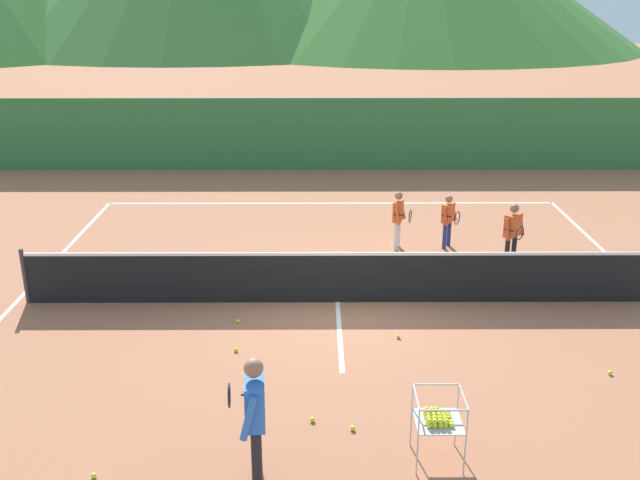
% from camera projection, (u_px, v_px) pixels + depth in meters
% --- Properties ---
extents(ground_plane, '(120.00, 120.00, 0.00)m').
position_uv_depth(ground_plane, '(338.00, 302.00, 12.98)').
color(ground_plane, '#A86647').
extents(line_baseline_far, '(11.79, 0.08, 0.01)m').
position_uv_depth(line_baseline_far, '(331.00, 203.00, 18.84)').
color(line_baseline_far, white).
rests_on(line_baseline_far, ground).
extents(line_sideline_west, '(0.08, 12.58, 0.01)m').
position_uv_depth(line_sideline_west, '(16.00, 303.00, 12.95)').
color(line_sideline_west, white).
rests_on(line_sideline_west, ground).
extents(line_service_center, '(0.08, 5.06, 0.01)m').
position_uv_depth(line_service_center, '(338.00, 302.00, 12.98)').
color(line_service_center, white).
rests_on(line_service_center, ground).
extents(tennis_net, '(11.39, 0.08, 1.05)m').
position_uv_depth(tennis_net, '(338.00, 277.00, 12.81)').
color(tennis_net, '#333338').
rests_on(tennis_net, ground).
extents(instructor, '(0.47, 0.73, 1.62)m').
position_uv_depth(instructor, '(254.00, 410.00, 7.98)').
color(instructor, black).
rests_on(instructor, ground).
extents(student_0, '(0.42, 0.69, 1.29)m').
position_uv_depth(student_0, '(399.00, 215.00, 15.37)').
color(student_0, silver).
rests_on(student_0, ground).
extents(student_1, '(0.41, 0.67, 1.19)m').
position_uv_depth(student_1, '(448.00, 216.00, 15.44)').
color(student_1, navy).
rests_on(student_1, ground).
extents(student_2, '(0.51, 0.69, 1.35)m').
position_uv_depth(student_2, '(513.00, 230.00, 14.33)').
color(student_2, black).
rests_on(student_2, ground).
extents(ball_cart, '(0.58, 0.58, 0.90)m').
position_uv_depth(ball_cart, '(438.00, 418.00, 8.47)').
color(ball_cart, '#B7B7BC').
rests_on(ball_cart, ground).
extents(tennis_ball_2, '(0.07, 0.07, 0.07)m').
position_uv_depth(tennis_ball_2, '(312.00, 420.00, 9.42)').
color(tennis_ball_2, yellow).
rests_on(tennis_ball_2, ground).
extents(tennis_ball_3, '(0.07, 0.07, 0.07)m').
position_uv_depth(tennis_ball_3, '(238.00, 321.00, 12.16)').
color(tennis_ball_3, yellow).
rests_on(tennis_ball_3, ground).
extents(tennis_ball_5, '(0.07, 0.07, 0.07)m').
position_uv_depth(tennis_ball_5, '(94.00, 476.00, 8.35)').
color(tennis_ball_5, yellow).
rests_on(tennis_ball_5, ground).
extents(tennis_ball_6, '(0.07, 0.07, 0.07)m').
position_uv_depth(tennis_ball_6, '(610.00, 373.00, 10.56)').
color(tennis_ball_6, yellow).
rests_on(tennis_ball_6, ground).
extents(tennis_ball_7, '(0.07, 0.07, 0.07)m').
position_uv_depth(tennis_ball_7, '(353.00, 428.00, 9.24)').
color(tennis_ball_7, yellow).
rests_on(tennis_ball_7, ground).
extents(tennis_ball_9, '(0.07, 0.07, 0.07)m').
position_uv_depth(tennis_ball_9, '(398.00, 336.00, 11.64)').
color(tennis_ball_9, yellow).
rests_on(tennis_ball_9, ground).
extents(tennis_ball_10, '(0.07, 0.07, 0.07)m').
position_uv_depth(tennis_ball_10, '(236.00, 350.00, 11.22)').
color(tennis_ball_10, yellow).
rests_on(tennis_ball_10, ground).
extents(windscreen_fence, '(25.93, 0.08, 2.23)m').
position_uv_depth(windscreen_fence, '(329.00, 134.00, 21.89)').
color(windscreen_fence, '#33753D').
rests_on(windscreen_fence, ground).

